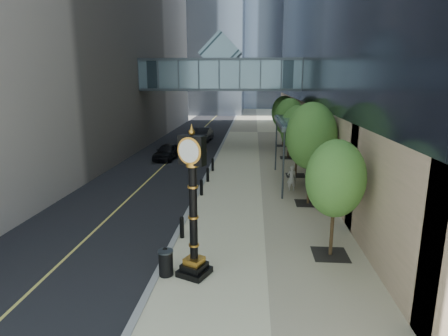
{
  "coord_description": "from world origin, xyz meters",
  "views": [
    {
      "loc": [
        0.4,
        -11.24,
        6.94
      ],
      "look_at": [
        -0.9,
        5.29,
        3.05
      ],
      "focal_mm": 30.0,
      "sensor_mm": 36.0,
      "label": 1
    }
  ],
  "objects": [
    {
      "name": "ground",
      "position": [
        0.0,
        0.0,
        0.0
      ],
      "size": [
        320.0,
        320.0,
        0.0
      ],
      "primitive_type": "plane",
      "color": "gray",
      "rests_on": "ground"
    },
    {
      "name": "road",
      "position": [
        -7.0,
        40.0,
        0.01
      ],
      "size": [
        8.0,
        180.0,
        0.02
      ],
      "primitive_type": "cube",
      "color": "black",
      "rests_on": "ground"
    },
    {
      "name": "sidewalk",
      "position": [
        1.0,
        40.0,
        0.03
      ],
      "size": [
        8.0,
        180.0,
        0.06
      ],
      "primitive_type": "cube",
      "color": "beige",
      "rests_on": "ground"
    },
    {
      "name": "curb",
      "position": [
        -3.0,
        40.0,
        0.04
      ],
      "size": [
        0.25,
        180.0,
        0.07
      ],
      "primitive_type": "cube",
      "color": "gray",
      "rests_on": "ground"
    },
    {
      "name": "distant_tower_c",
      "position": [
        -6.0,
        120.0,
        32.5
      ],
      "size": [
        22.0,
        22.0,
        65.0
      ],
      "primitive_type": "cube",
      "color": "#A4B4CE",
      "rests_on": "ground"
    },
    {
      "name": "skywalk",
      "position": [
        -3.0,
        28.0,
        7.71
      ],
      "size": [
        17.0,
        4.2,
        5.8
      ],
      "color": "#45616E",
      "rests_on": "ground"
    },
    {
      "name": "entrance_canopy",
      "position": [
        3.48,
        14.0,
        4.19
      ],
      "size": [
        3.0,
        8.0,
        4.38
      ],
      "color": "#383F44",
      "rests_on": "ground"
    },
    {
      "name": "bollard_row",
      "position": [
        -2.7,
        9.0,
        0.51
      ],
      "size": [
        0.2,
        16.2,
        0.9
      ],
      "color": "black",
      "rests_on": "sidewalk"
    },
    {
      "name": "street_trees",
      "position": [
        3.6,
        16.48,
        3.66
      ],
      "size": [
        2.8,
        28.44,
        5.76
      ],
      "color": "black",
      "rests_on": "sidewalk"
    },
    {
      "name": "street_clock",
      "position": [
        -1.64,
        1.0,
        2.37
      ],
      "size": [
        1.32,
        1.32,
        5.32
      ],
      "rotation": [
        0.0,
        0.0,
        -0.42
      ],
      "color": "black",
      "rests_on": "sidewalk"
    },
    {
      "name": "trash_bin",
      "position": [
        -2.65,
        0.88,
        0.51
      ],
      "size": [
        0.67,
        0.67,
        0.9
      ],
      "primitive_type": "cylinder",
      "rotation": [
        0.0,
        0.0,
        0.37
      ],
      "color": "black",
      "rests_on": "sidewalk"
    },
    {
      "name": "pedestrian",
      "position": [
        2.89,
        11.98,
        0.89
      ],
      "size": [
        0.68,
        0.52,
        1.66
      ],
      "primitive_type": "imported",
      "rotation": [
        0.0,
        0.0,
        3.37
      ],
      "color": "#ADA99E",
      "rests_on": "sidewalk"
    },
    {
      "name": "car_near",
      "position": [
        -7.25,
        21.26,
        0.72
      ],
      "size": [
        2.17,
        4.31,
        1.41
      ],
      "primitive_type": "imported",
      "rotation": [
        0.0,
        0.0,
        -0.13
      ],
      "color": "black",
      "rests_on": "road"
    },
    {
      "name": "car_far",
      "position": [
        -5.44,
        31.88,
        0.85
      ],
      "size": [
        2.0,
        5.11,
        1.66
      ],
      "primitive_type": "imported",
      "rotation": [
        0.0,
        0.0,
        3.09
      ],
      "color": "black",
      "rests_on": "road"
    }
  ]
}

